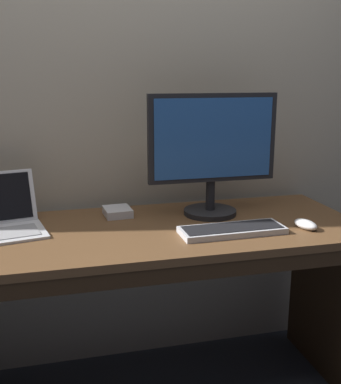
{
  "coord_description": "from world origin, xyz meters",
  "views": [
    {
      "loc": [
        -0.29,
        -1.73,
        1.37
      ],
      "look_at": [
        0.14,
        0.0,
        0.92
      ],
      "focal_mm": 44.01,
      "sensor_mm": 36.0,
      "label": 1
    }
  ],
  "objects_px": {
    "external_monitor": "(212,150)",
    "external_drive_box": "(118,212)",
    "wired_keyboard": "(232,230)",
    "computer_mouse": "(306,224)"
  },
  "relations": [
    {
      "from": "external_monitor",
      "to": "external_drive_box",
      "type": "xyz_separation_m",
      "value": [
        -0.39,
        0.09,
        -0.27
      ]
    },
    {
      "from": "external_drive_box",
      "to": "wired_keyboard",
      "type": "bearing_deg",
      "value": -40.58
    },
    {
      "from": "external_monitor",
      "to": "external_drive_box",
      "type": "bearing_deg",
      "value": 166.86
    },
    {
      "from": "wired_keyboard",
      "to": "external_drive_box",
      "type": "distance_m",
      "value": 0.52
    },
    {
      "from": "external_monitor",
      "to": "wired_keyboard",
      "type": "bearing_deg",
      "value": -89.59
    },
    {
      "from": "external_drive_box",
      "to": "computer_mouse",
      "type": "bearing_deg",
      "value": -27.2
    },
    {
      "from": "wired_keyboard",
      "to": "computer_mouse",
      "type": "xyz_separation_m",
      "value": [
        0.3,
        -0.02,
        0.01
      ]
    },
    {
      "from": "computer_mouse",
      "to": "external_drive_box",
      "type": "relative_size",
      "value": 0.86
    },
    {
      "from": "wired_keyboard",
      "to": "external_drive_box",
      "type": "height_order",
      "value": "external_drive_box"
    },
    {
      "from": "external_monitor",
      "to": "wired_keyboard",
      "type": "relative_size",
      "value": 1.35
    }
  ]
}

